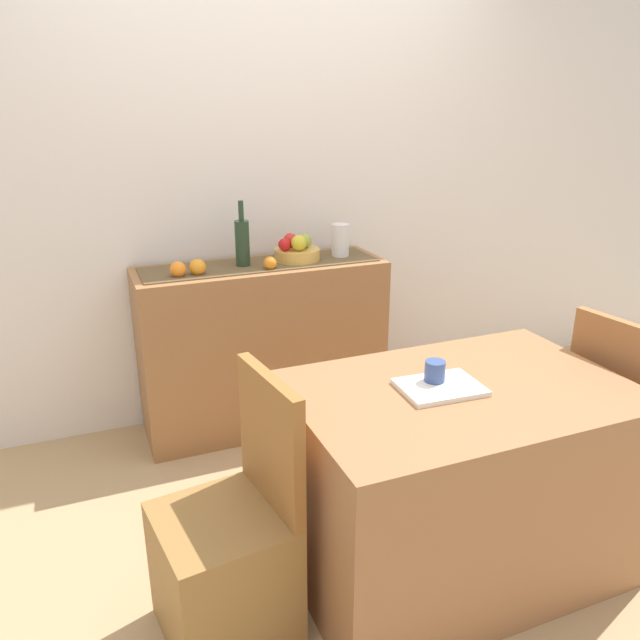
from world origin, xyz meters
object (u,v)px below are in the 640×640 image
Objects in this scene: fruit_bowl at (297,254)px; wine_bottle at (242,242)px; sideboard_console at (263,346)px; chair_by_corner at (624,455)px; ceramic_vase at (340,241)px; dining_table at (454,478)px; open_book at (440,387)px; coffee_cup at (435,373)px; chair_near_window at (228,562)px.

wine_bottle is (-0.29, 0.00, 0.09)m from fruit_bowl.
chair_by_corner is (1.19, -1.32, -0.18)m from sideboard_console.
ceramic_vase reaches higher than dining_table.
sideboard_console is 1.36m from open_book.
wine_bottle is 1.33m from coffee_cup.
fruit_bowl is at bearing 0.00° from sideboard_console.
chair_near_window is (-0.78, -0.01, -0.48)m from open_book.
coffee_cup is 0.10× the size of chair_by_corner.
wine_bottle is at bearing 107.63° from open_book.
dining_table is at bearing -8.01° from open_book.
ceramic_vase is 1.34m from open_book.
fruit_bowl is 1.78m from chair_by_corner.
sideboard_console is at bearing 67.96° from chair_near_window.
fruit_bowl is 1.33× the size of ceramic_vase.
fruit_bowl is 1.65m from chair_near_window.
wine_bottle is (-0.09, 0.00, 0.57)m from sideboard_console.
sideboard_console is at bearing 180.00° from fruit_bowl.
chair_near_window is at bearing -108.55° from wine_bottle.
ceramic_vase is 1.92× the size of coffee_cup.
ceramic_vase reaches higher than chair_near_window.
chair_near_window is (-0.73, -1.32, -0.67)m from fruit_bowl.
ceramic_vase reaches higher than fruit_bowl.
sideboard_console is 13.82× the size of coffee_cup.
open_book is at bearing -87.93° from fruit_bowl.
wine_bottle is at bearing 180.00° from fruit_bowl.
wine_bottle reaches higher than coffee_cup.
chair_near_window is at bearing -112.04° from sideboard_console.
open_book is 0.31× the size of chair_by_corner.
wine_bottle is 1.87× the size of ceramic_vase.
fruit_bowl is at bearing 126.79° from chair_by_corner.
sideboard_console reaches higher than coffee_cup.
fruit_bowl is (0.20, 0.00, 0.48)m from sideboard_console.
ceramic_vase is at bearing 84.93° from dining_table.
wine_bottle is 1.18× the size of open_book.
wine_bottle is 1.37m from open_book.
open_book is (0.34, -1.30, -0.27)m from wine_bottle.
wine_bottle is 0.54m from ceramic_vase.
ceramic_vase is (0.44, 0.00, 0.54)m from sideboard_console.
ceramic_vase is 1.79m from chair_near_window.
chair_by_corner is (1.72, -0.00, 0.00)m from chair_near_window.
chair_near_window is at bearing -126.56° from ceramic_vase.
dining_table is 0.87m from chair_by_corner.
ceramic_vase is at bearing 0.00° from wine_bottle.
sideboard_console is 0.58m from wine_bottle.
chair_by_corner is (0.94, -0.06, -0.52)m from coffee_cup.
ceramic_vase is at bearing 84.51° from open_book.
chair_near_window is 1.00× the size of chair_by_corner.
coffee_cup reaches higher than open_book.
wine_bottle is at bearing 134.03° from chair_by_corner.
coffee_cup is (-0.00, 0.04, 0.04)m from open_book.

